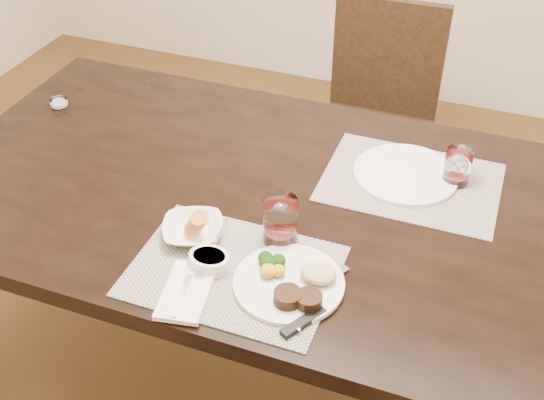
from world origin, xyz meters
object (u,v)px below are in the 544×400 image
at_px(steak_knife, 308,312).
at_px(wine_glass_near, 280,222).
at_px(chair_far, 377,110).
at_px(dinner_plate, 293,282).
at_px(cracker_bowl, 193,230).
at_px(far_plate, 406,174).

xyz_separation_m(steak_knife, wine_glass_near, (-0.14, 0.21, 0.05)).
distance_m(chair_far, dinner_plate, 1.27).
bearing_deg(cracker_bowl, wine_glass_near, 17.71).
xyz_separation_m(chair_far, cracker_bowl, (-0.20, -1.16, 0.27)).
xyz_separation_m(steak_knife, cracker_bowl, (-0.34, 0.14, 0.01)).
xyz_separation_m(dinner_plate, wine_glass_near, (-0.08, 0.14, 0.04)).
distance_m(cracker_bowl, far_plate, 0.60).
bearing_deg(steak_knife, far_plate, 110.81).
bearing_deg(steak_knife, cracker_bowl, -172.98).
xyz_separation_m(wine_glass_near, far_plate, (0.23, 0.36, -0.04)).
height_order(chair_far, steak_knife, chair_far).
distance_m(steak_knife, cracker_bowl, 0.37).
bearing_deg(wine_glass_near, dinner_plate, -59.77).
relative_size(chair_far, wine_glass_near, 7.86).
bearing_deg(dinner_plate, steak_knife, -41.69).
bearing_deg(wine_glass_near, far_plate, 57.45).
height_order(cracker_bowl, wine_glass_near, wine_glass_near).
distance_m(cracker_bowl, wine_glass_near, 0.21).
distance_m(steak_knife, far_plate, 0.57).
relative_size(dinner_plate, cracker_bowl, 1.30).
bearing_deg(cracker_bowl, far_plate, 44.59).
bearing_deg(far_plate, chair_far, 107.52).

